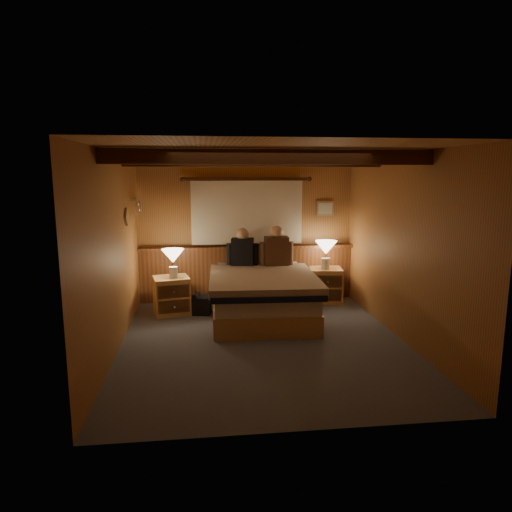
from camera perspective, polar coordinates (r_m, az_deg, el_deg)
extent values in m
plane|color=#484C56|center=(5.98, 0.87, -10.66)|extent=(4.20, 4.20, 0.00)
plane|color=#DBA152|center=(5.59, 0.94, 12.98)|extent=(4.20, 4.20, 0.00)
plane|color=#AF703E|center=(7.73, -1.18, 3.29)|extent=(3.60, 0.00, 3.60)
plane|color=#AF703E|center=(5.71, -17.30, 0.38)|extent=(0.00, 4.20, 4.20)
plane|color=#AF703E|center=(6.17, 17.72, 1.05)|extent=(0.00, 4.20, 4.20)
plane|color=#AF703E|center=(3.64, 5.34, -4.61)|extent=(3.60, 0.00, 3.60)
cube|color=brown|center=(7.80, -1.12, -2.25)|extent=(3.60, 0.12, 0.90)
cube|color=brown|center=(7.65, -1.08, 1.10)|extent=(3.60, 0.22, 0.04)
cylinder|color=#4B2512|center=(7.59, -1.14, 9.59)|extent=(2.10, 0.05, 0.05)
sphere|color=#4B2512|center=(7.56, -9.19, 9.47)|extent=(0.08, 0.08, 0.08)
sphere|color=#4B2512|center=(7.77, 6.70, 9.54)|extent=(0.08, 0.08, 0.08)
cube|color=#EEE4CE|center=(7.63, -1.14, 5.46)|extent=(1.85, 0.08, 1.05)
cube|color=#4B2512|center=(5.00, 1.88, 12.28)|extent=(3.60, 0.15, 0.16)
cube|color=#4B2512|center=(6.48, -0.15, 11.80)|extent=(3.60, 0.15, 0.16)
cylinder|color=silver|center=(7.22, -14.78, 6.85)|extent=(0.03, 0.55, 0.03)
torus|color=silver|center=(7.07, -14.66, 5.82)|extent=(0.01, 0.21, 0.21)
torus|color=silver|center=(7.30, -14.42, 5.96)|extent=(0.01, 0.21, 0.21)
cube|color=#AB7F55|center=(7.92, 8.64, 5.89)|extent=(0.30, 0.03, 0.25)
cube|color=beige|center=(7.91, 8.67, 5.88)|extent=(0.24, 0.01, 0.19)
cube|color=tan|center=(6.90, 0.80, -6.51)|extent=(1.52, 1.99, 0.29)
cube|color=silver|center=(6.83, 0.80, -4.42)|extent=(1.48, 1.94, 0.23)
cube|color=black|center=(6.56, 1.00, -3.73)|extent=(1.57, 1.60, 0.08)
cube|color=#D59692|center=(6.67, 0.90, -2.91)|extent=(1.62, 1.80, 0.12)
cube|color=silver|center=(7.50, -2.51, -1.60)|extent=(0.59, 0.35, 0.15)
cube|color=silver|center=(7.56, 3.05, -1.51)|extent=(0.59, 0.35, 0.15)
cube|color=tan|center=(7.17, -10.51, -4.86)|extent=(0.61, 0.57, 0.58)
cube|color=brown|center=(6.92, -10.26, -4.40)|extent=(0.47, 0.12, 0.20)
cube|color=brown|center=(6.98, -10.20, -6.23)|extent=(0.47, 0.12, 0.20)
cylinder|color=silver|center=(6.92, -10.26, -4.40)|extent=(0.04, 0.04, 0.03)
cylinder|color=silver|center=(6.98, -10.20, -6.23)|extent=(0.04, 0.04, 0.03)
cube|color=tan|center=(7.78, 8.66, -3.61)|extent=(0.58, 0.54, 0.58)
cube|color=brown|center=(7.53, 8.93, -3.16)|extent=(0.47, 0.08, 0.20)
cube|color=brown|center=(7.59, 8.88, -4.86)|extent=(0.47, 0.08, 0.20)
cylinder|color=silver|center=(7.53, 8.93, -3.16)|extent=(0.03, 0.03, 0.03)
cylinder|color=silver|center=(7.59, 8.88, -4.86)|extent=(0.03, 0.03, 0.03)
cylinder|color=silver|center=(7.03, -10.28, -2.02)|extent=(0.13, 0.13, 0.17)
cylinder|color=silver|center=(7.01, -10.31, -1.12)|extent=(0.02, 0.02, 0.09)
cone|color=#FFEFC6|center=(6.99, -10.35, 0.01)|extent=(0.34, 0.34, 0.21)
cylinder|color=silver|center=(7.65, 8.69, -0.93)|extent=(0.14, 0.14, 0.18)
cylinder|color=silver|center=(7.62, 8.72, -0.05)|extent=(0.02, 0.02, 0.10)
cone|color=#FFEFC6|center=(7.60, 8.75, 1.07)|extent=(0.36, 0.36, 0.22)
cube|color=black|center=(7.38, -1.70, 0.43)|extent=(0.38, 0.26, 0.46)
cylinder|color=black|center=(7.40, -3.27, 0.16)|extent=(0.11, 0.11, 0.37)
cylinder|color=black|center=(7.37, -0.11, 0.13)|extent=(0.11, 0.11, 0.37)
sphere|color=tan|center=(7.33, -1.71, 2.72)|extent=(0.20, 0.20, 0.20)
cube|color=#4D301F|center=(7.38, 2.57, 0.54)|extent=(0.38, 0.23, 0.49)
cylinder|color=#4D301F|center=(7.35, 0.91, 0.20)|extent=(0.12, 0.12, 0.39)
cylinder|color=#4D301F|center=(7.43, 4.21, 0.28)|extent=(0.12, 0.12, 0.39)
sphere|color=tan|center=(7.33, 2.59, 2.97)|extent=(0.22, 0.22, 0.22)
cube|color=black|center=(7.15, -7.54, -6.08)|extent=(0.49, 0.34, 0.27)
cylinder|color=black|center=(7.11, -7.57, -4.88)|extent=(0.12, 0.28, 0.07)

